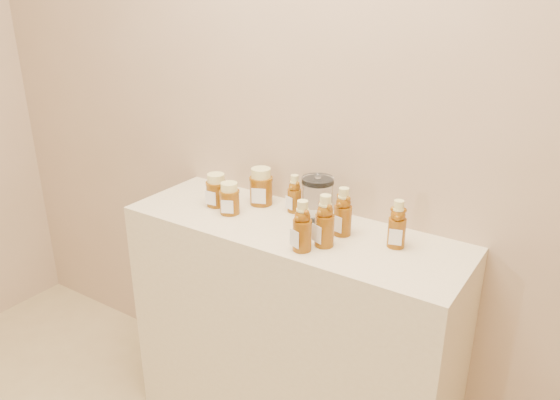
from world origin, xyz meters
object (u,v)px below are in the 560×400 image
Objects in this scene: honey_jar_left at (216,190)px; glass_canister at (317,198)px; bear_bottle_back_left at (294,191)px; bear_bottle_front_left at (302,223)px; display_table at (290,337)px.

honey_jar_left is 0.71× the size of glass_canister.
bear_bottle_front_left is (0.18, -0.24, 0.01)m from bear_bottle_back_left.
honey_jar_left is at bearing -167.57° from glass_canister.
bear_bottle_front_left is at bearing -37.93° from bear_bottle_back_left.
glass_canister reaches higher than honey_jar_left.
glass_canister is (0.05, 0.09, 0.54)m from display_table.
bear_bottle_front_left reaches higher than bear_bottle_back_left.
display_table is 0.54m from bear_bottle_back_left.
bear_bottle_front_left is at bearing -46.80° from display_table.
honey_jar_left is at bearing 179.21° from display_table.
bear_bottle_front_left is at bearing -71.82° from glass_canister.
honey_jar_left is 0.39m from glass_canister.
bear_bottle_front_left is at bearing -20.54° from honey_jar_left.
honey_jar_left is (-0.45, 0.13, -0.03)m from bear_bottle_front_left.
bear_bottle_back_left reaches higher than honey_jar_left.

